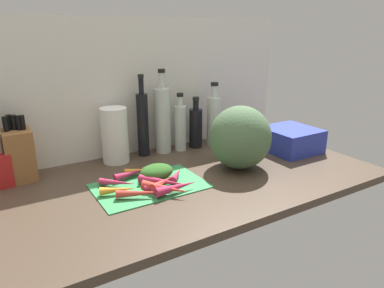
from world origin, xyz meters
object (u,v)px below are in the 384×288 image
at_px(cutting_board, 150,185).
at_px(carrot_1, 162,181).
at_px(carrot_6, 118,183).
at_px(carrot_11, 157,175).
at_px(bottle_0, 143,123).
at_px(dish_rack, 290,140).
at_px(bottle_3, 196,127).
at_px(carrot_0, 165,188).
at_px(carrot_9, 177,175).
at_px(carrot_12, 118,190).
at_px(bottle_4, 214,119).
at_px(paper_towel_roll, 115,135).
at_px(carrot_3, 157,168).
at_px(carrot_7, 178,187).
at_px(carrot_8, 163,182).
at_px(bottle_1, 163,119).
at_px(bottle_2, 180,126).
at_px(carrot_4, 133,173).
at_px(carrot_10, 141,193).
at_px(knife_block, 19,153).
at_px(carrot_2, 140,171).
at_px(carrot_5, 163,188).
at_px(winter_squash, 240,137).

relative_size(cutting_board, carrot_1, 2.21).
relative_size(carrot_6, carrot_11, 0.95).
xyz_separation_m(bottle_0, dish_rack, (0.61, -0.30, -0.10)).
bearing_deg(bottle_3, carrot_0, -132.98).
bearing_deg(bottle_3, carrot_6, -152.59).
height_order(carrot_9, carrot_12, same).
bearing_deg(bottle_4, paper_towel_roll, 177.42).
xyz_separation_m(carrot_3, carrot_12, (-0.20, -0.10, -0.00)).
xyz_separation_m(cutting_board, carrot_1, (0.04, -0.03, 0.02)).
bearing_deg(carrot_7, bottle_4, 42.96).
distance_m(carrot_8, carrot_12, 0.16).
bearing_deg(bottle_3, bottle_1, 174.10).
bearing_deg(carrot_6, carrot_3, 12.97).
xyz_separation_m(bottle_1, bottle_2, (0.08, -0.02, -0.04)).
distance_m(cutting_board, bottle_2, 0.44).
xyz_separation_m(carrot_0, carrot_7, (0.04, -0.01, -0.00)).
bearing_deg(carrot_4, carrot_3, -4.80).
xyz_separation_m(carrot_10, paper_towel_roll, (0.05, 0.39, 0.10)).
relative_size(carrot_1, carrot_3, 1.53).
bearing_deg(carrot_12, carrot_7, -26.49).
relative_size(carrot_0, carrot_6, 1.25).
xyz_separation_m(carrot_1, knife_block, (-0.42, 0.36, 0.08)).
height_order(carrot_6, carrot_9, carrot_9).
xyz_separation_m(carrot_4, paper_towel_roll, (0.01, 0.21, 0.10)).
bearing_deg(dish_rack, bottle_2, 147.46).
bearing_deg(dish_rack, carrot_1, -175.35).
height_order(carrot_10, bottle_3, bottle_3).
distance_m(carrot_1, bottle_4, 0.56).
bearing_deg(carrot_2, carrot_12, -137.29).
distance_m(carrot_6, carrot_12, 0.06).
distance_m(carrot_11, bottle_2, 0.37).
height_order(carrot_7, bottle_3, bottle_3).
bearing_deg(carrot_8, carrot_10, -160.69).
bearing_deg(carrot_8, paper_towel_roll, 97.54).
bearing_deg(knife_block, carrot_5, -44.59).
bearing_deg(bottle_2, carrot_10, -134.10).
xyz_separation_m(knife_block, paper_towel_roll, (0.37, -0.01, 0.02)).
height_order(cutting_board, bottle_4, bottle_4).
bearing_deg(carrot_7, winter_squash, 14.19).
height_order(carrot_2, bottle_3, bottle_3).
bearing_deg(knife_block, carrot_9, -33.02).
distance_m(carrot_11, winter_squash, 0.37).
distance_m(carrot_1, bottle_0, 0.39).
bearing_deg(carrot_11, carrot_0, -104.20).
height_order(paper_towel_roll, bottle_4, bottle_4).
relative_size(carrot_10, dish_rack, 0.72).
bearing_deg(carrot_11, dish_rack, -1.68).
xyz_separation_m(carrot_4, dish_rack, (0.76, -0.08, 0.03)).
bearing_deg(carrot_9, bottle_0, 88.21).
bearing_deg(bottle_0, carrot_10, -115.20).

